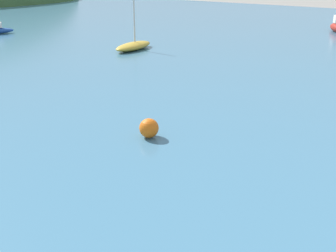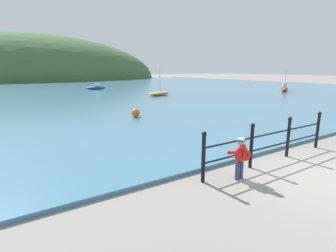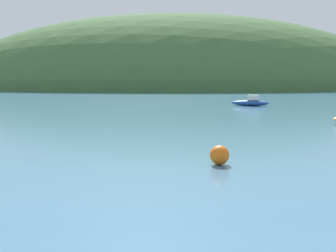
# 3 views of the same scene
# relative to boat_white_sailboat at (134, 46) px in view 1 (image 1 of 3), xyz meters

# --- Properties ---
(boat_white_sailboat) EXTENTS (2.83, 1.72, 2.50)m
(boat_white_sailboat) POSITION_rel_boat_white_sailboat_xyz_m (0.00, 0.00, 0.00)
(boat_white_sailboat) COLOR gold
(boat_white_sailboat) RESTS_ON water
(mooring_buoy) EXTENTS (0.44, 0.44, 0.44)m
(mooring_buoy) POSITION_rel_boat_white_sailboat_xyz_m (-6.90, -8.90, 0.02)
(mooring_buoy) COLOR orange
(mooring_buoy) RESTS_ON water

